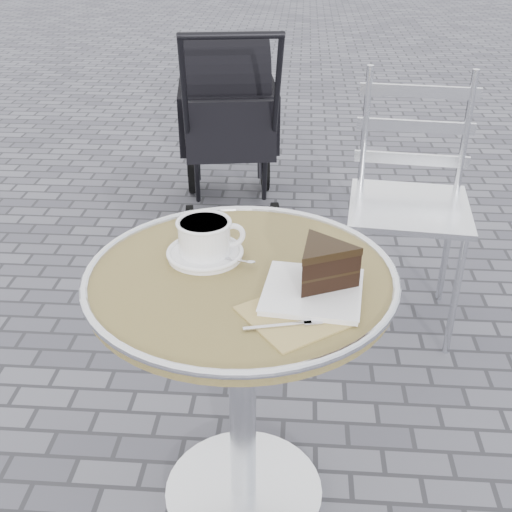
# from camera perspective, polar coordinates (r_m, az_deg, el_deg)

# --- Properties ---
(ground) EXTENTS (80.00, 80.00, 0.00)m
(ground) POSITION_cam_1_polar(r_m,az_deg,el_deg) (1.94, -1.09, -20.47)
(ground) COLOR slate
(ground) RESTS_ON ground
(cafe_table) EXTENTS (0.72, 0.72, 0.74)m
(cafe_table) POSITION_cam_1_polar(r_m,az_deg,el_deg) (1.55, -1.29, -6.83)
(cafe_table) COLOR silver
(cafe_table) RESTS_ON ground
(cappuccino_set) EXTENTS (0.21, 0.18, 0.09)m
(cappuccino_set) POSITION_cam_1_polar(r_m,az_deg,el_deg) (1.52, -4.51, 1.35)
(cappuccino_set) COLOR white
(cappuccino_set) RESTS_ON cafe_table
(cake_plate_set) EXTENTS (0.28, 0.32, 0.11)m
(cake_plate_set) POSITION_cam_1_polar(r_m,az_deg,el_deg) (1.38, 5.77, -1.35)
(cake_plate_set) COLOR tan
(cake_plate_set) RESTS_ON cafe_table
(bistro_chair) EXTENTS (0.47, 0.47, 0.95)m
(bistro_chair) POSITION_cam_1_polar(r_m,az_deg,el_deg) (2.46, 13.65, 7.27)
(bistro_chair) COLOR silver
(bistro_chair) RESTS_ON ground
(baby_stroller) EXTENTS (0.58, 1.04, 1.03)m
(baby_stroller) POSITION_cam_1_polar(r_m,az_deg,el_deg) (3.34, -2.45, 11.54)
(baby_stroller) COLOR black
(baby_stroller) RESTS_ON ground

